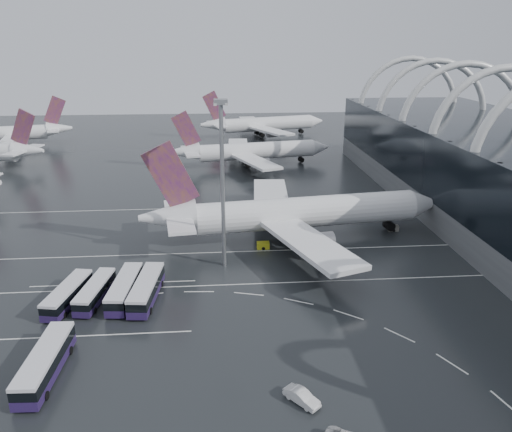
{
  "coord_description": "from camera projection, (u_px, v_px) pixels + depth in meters",
  "views": [
    {
      "loc": [
        -5.72,
        -78.64,
        39.56
      ],
      "look_at": [
        1.7,
        13.13,
        7.0
      ],
      "focal_mm": 35.0,
      "sensor_mm": 36.0,
      "label": 1
    }
  ],
  "objects": [
    {
      "name": "bus_bay_line_south",
      "position": [
        92.0,
        335.0,
        70.66
      ],
      "size": [
        28.0,
        0.25,
        0.01
      ],
      "primitive_type": "cube",
      "color": "silver",
      "rests_on": "ground"
    },
    {
      "name": "bus_row_near_d",
      "position": [
        146.0,
        289.0,
        79.86
      ],
      "size": [
        4.51,
        14.17,
        3.43
      ],
      "rotation": [
        0.0,
        0.0,
        1.47
      ],
      "color": "#251645",
      "rests_on": "ground"
    },
    {
      "name": "van_curve_c",
      "position": [
        302.0,
        397.0,
        57.39
      ],
      "size": [
        4.21,
        4.57,
        1.52
      ],
      "primitive_type": "imported",
      "rotation": [
        0.0,
        0.0,
        0.7
      ],
      "color": "silver",
      "rests_on": "ground"
    },
    {
      "name": "lane_marking_mid",
      "position": [
        248.0,
        251.0,
        98.8
      ],
      "size": [
        120.0,
        0.25,
        0.01
      ],
      "primitive_type": "cube",
      "color": "silver",
      "rests_on": "ground"
    },
    {
      "name": "lane_marking_near",
      "position": [
        253.0,
        284.0,
        85.64
      ],
      "size": [
        120.0,
        0.25,
        0.01
      ],
      "primitive_type": "cube",
      "color": "silver",
      "rests_on": "ground"
    },
    {
      "name": "floodlight_mast",
      "position": [
        222.0,
        165.0,
        86.54
      ],
      "size": [
        2.32,
        2.32,
        30.27
      ],
      "color": "gray",
      "rests_on": "ground"
    },
    {
      "name": "airliner_gate_b",
      "position": [
        249.0,
        152.0,
        164.69
      ],
      "size": [
        54.14,
        48.09,
        18.83
      ],
      "rotation": [
        0.0,
        0.0,
        0.17
      ],
      "color": "white",
      "rests_on": "ground"
    },
    {
      "name": "jet_remote_far",
      "position": [
        17.0,
        133.0,
        196.85
      ],
      "size": [
        43.48,
        35.21,
        18.98
      ],
      "rotation": [
        0.0,
        0.0,
        3.35
      ],
      "color": "white",
      "rests_on": "ground"
    },
    {
      "name": "airliner_main",
      "position": [
        292.0,
        214.0,
        103.39
      ],
      "size": [
        64.66,
        56.24,
        21.89
      ],
      "rotation": [
        0.0,
        0.0,
        0.13
      ],
      "color": "white",
      "rests_on": "ground"
    },
    {
      "name": "bus_row_near_b",
      "position": [
        95.0,
        291.0,
        79.62
      ],
      "size": [
        4.49,
        12.39,
        2.98
      ],
      "rotation": [
        0.0,
        0.0,
        1.42
      ],
      "color": "#251645",
      "rests_on": "ground"
    },
    {
      "name": "ground",
      "position": [
        252.0,
        279.0,
        87.52
      ],
      "size": [
        420.0,
        420.0,
        0.0
      ],
      "primitive_type": "plane",
      "color": "black",
      "rests_on": "ground"
    },
    {
      "name": "gse_cart_belly_b",
      "position": [
        326.0,
        214.0,
        117.81
      ],
      "size": [
        2.32,
        1.37,
        1.27
      ],
      "primitive_type": "cube",
      "color": "slate",
      "rests_on": "ground"
    },
    {
      "name": "lane_marking_far",
      "position": [
        241.0,
        207.0,
        125.11
      ],
      "size": [
        120.0,
        0.25,
        0.01
      ],
      "primitive_type": "cube",
      "color": "silver",
      "rests_on": "ground"
    },
    {
      "name": "airliner_gate_c",
      "position": [
        262.0,
        125.0,
        215.5
      ],
      "size": [
        55.65,
        50.57,
        20.05
      ],
      "rotation": [
        0.0,
        0.0,
        0.26
      ],
      "color": "white",
      "rests_on": "ground"
    },
    {
      "name": "bus_bay_line_north",
      "position": [
        113.0,
        284.0,
        85.7
      ],
      "size": [
        28.0,
        0.25,
        0.01
      ],
      "primitive_type": "cube",
      "color": "silver",
      "rests_on": "ground"
    },
    {
      "name": "bus_row_near_c",
      "position": [
        125.0,
        288.0,
        80.15
      ],
      "size": [
        4.13,
        13.75,
        3.34
      ],
      "rotation": [
        0.0,
        0.0,
        1.49
      ],
      "color": "#251645",
      "rests_on": "ground"
    },
    {
      "name": "bus_row_far_a",
      "position": [
        45.0,
        363.0,
        61.64
      ],
      "size": [
        3.82,
        14.15,
        3.45
      ],
      "rotation": [
        0.0,
        0.0,
        1.53
      ],
      "color": "#251645",
      "rests_on": "ground"
    },
    {
      "name": "gse_cart_belly_d",
      "position": [
        393.0,
        228.0,
        109.35
      ],
      "size": [
        2.23,
        1.32,
        1.22
      ],
      "primitive_type": "cube",
      "color": "slate",
      "rests_on": "ground"
    },
    {
      "name": "gse_cart_belly_c",
      "position": [
        263.0,
        245.0,
        99.97
      ],
      "size": [
        2.47,
        1.46,
        1.35
      ],
      "primitive_type": "cube",
      "color": "gold",
      "rests_on": "ground"
    },
    {
      "name": "bus_row_near_a",
      "position": [
        68.0,
        294.0,
        78.56
      ],
      "size": [
        5.17,
        12.97,
        3.12
      ],
      "rotation": [
        0.0,
        0.0,
        1.38
      ],
      "color": "#251645",
      "rests_on": "ground"
    }
  ]
}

